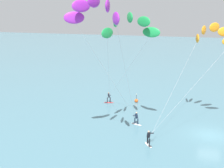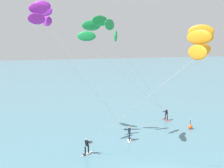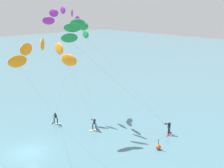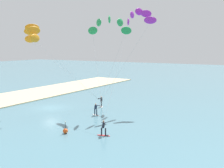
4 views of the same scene
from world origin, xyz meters
The scene contains 5 objects.
ground_plane centered at (0.00, 0.00, 0.00)m, with size 240.00×240.00×0.00m, color slate.
kitesurfer_nearshore centered at (-8.00, 10.94, 13.53)m, with size 10.81×5.95×15.32m.
kitesurfer_mid_water centered at (-2.20, 9.34, 12.03)m, with size 13.03×9.47×13.80m.
kitesurfer_far_out centered at (3.39, 0.62, 10.87)m, with size 11.30×9.48×12.57m.
marker_buoy centered at (9.38, 10.65, 0.30)m, with size 0.56×0.56×1.38m.
Camera 3 is at (26.02, -12.64, 15.29)m, focal length 45.26 mm.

